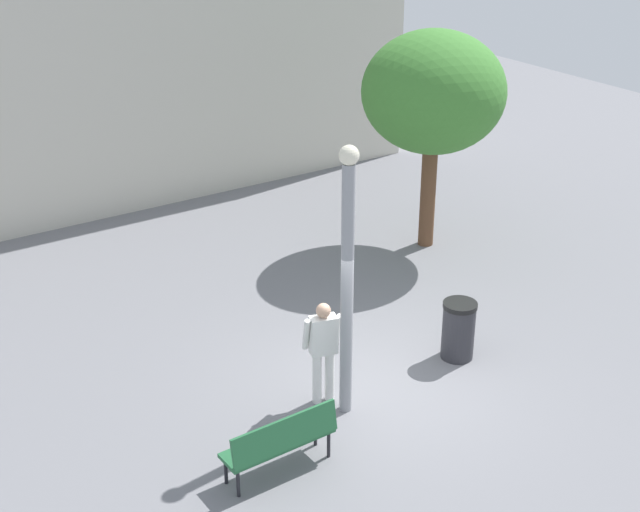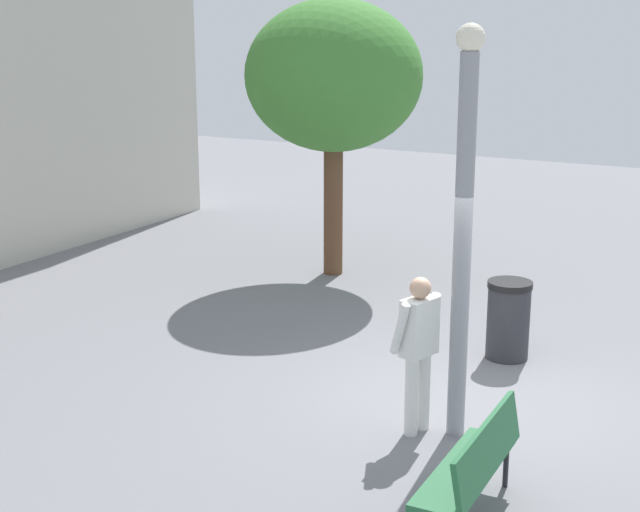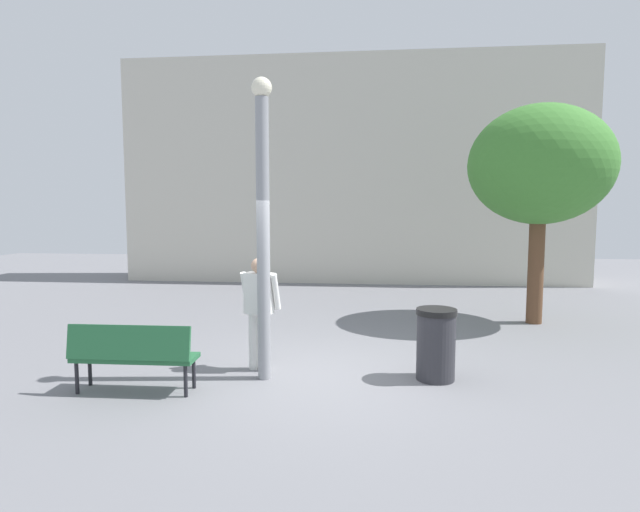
% 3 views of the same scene
% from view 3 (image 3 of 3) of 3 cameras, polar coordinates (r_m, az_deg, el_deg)
% --- Properties ---
extents(ground_plane, '(36.00, 36.00, 0.00)m').
position_cam_3_polar(ground_plane, '(7.50, 0.15, -13.24)').
color(ground_plane, slate).
extents(building_facade, '(14.67, 2.00, 7.12)m').
position_cam_3_polar(building_facade, '(17.00, 3.58, 9.34)').
color(building_facade, beige).
rests_on(building_facade, ground_plane).
extents(lamppost, '(0.28, 0.28, 4.14)m').
position_cam_3_polar(lamppost, '(7.04, -6.40, 4.06)').
color(lamppost, gray).
rests_on(lamppost, ground_plane).
extents(person_by_lamppost, '(0.63, 0.39, 1.67)m').
position_cam_3_polar(person_by_lamppost, '(7.57, -6.82, -5.54)').
color(person_by_lamppost, white).
rests_on(person_by_lamppost, ground_plane).
extents(park_bench, '(1.61, 0.51, 0.92)m').
position_cam_3_polar(park_bench, '(7.10, -20.23, -10.05)').
color(park_bench, '#236038').
rests_on(park_bench, ground_plane).
extents(plaza_tree, '(2.85, 2.85, 4.48)m').
position_cam_3_polar(plaza_tree, '(11.41, 23.39, 9.24)').
color(plaza_tree, brown).
rests_on(plaza_tree, ground_plane).
extents(trash_bin, '(0.56, 0.56, 1.00)m').
position_cam_3_polar(trash_bin, '(7.39, 12.83, -9.58)').
color(trash_bin, '#2D2D33').
rests_on(trash_bin, ground_plane).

